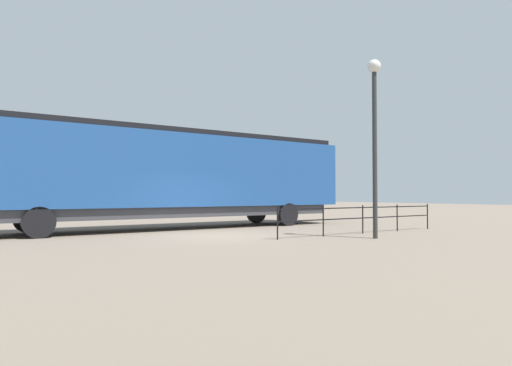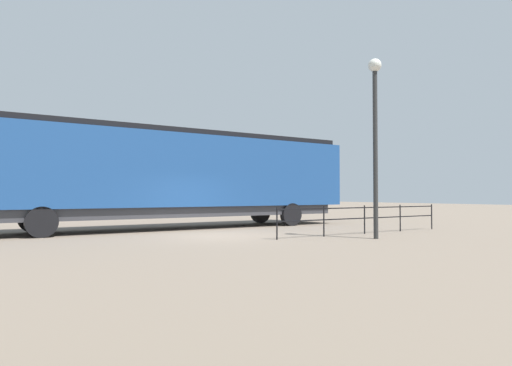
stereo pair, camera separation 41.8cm
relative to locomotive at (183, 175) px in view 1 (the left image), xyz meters
name	(u,v)px [view 1 (the left image)]	position (x,y,z in m)	size (l,w,h in m)	color
ground_plane	(217,236)	(4.04, -0.54, -2.42)	(120.00, 120.00, 0.00)	#756656
locomotive	(183,175)	(0.00, 0.00, 0.00)	(3.00, 17.19, 4.34)	navy
lamp_post	(375,120)	(7.97, 3.52, 1.70)	(0.46, 0.46, 6.23)	#2D2D2D
platform_fence	(363,215)	(6.40, 4.64, -1.70)	(0.05, 8.38, 1.10)	black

